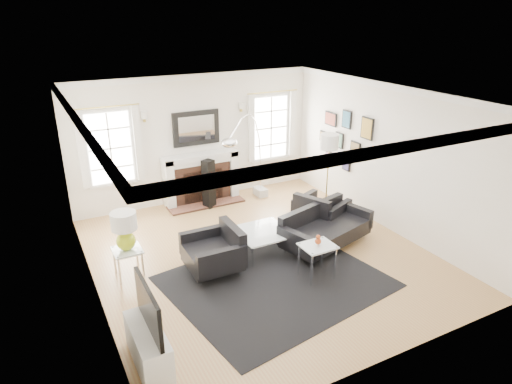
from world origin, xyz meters
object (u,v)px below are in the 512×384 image
gourd_lamp (124,229)px  arc_floor_lamp (246,158)px  armchair_left (216,252)px  coffee_table (263,233)px  sofa (324,229)px  armchair_right (319,212)px  fireplace (201,178)px

gourd_lamp → arc_floor_lamp: 3.30m
armchair_left → coffee_table: 1.02m
armchair_left → gourd_lamp: 1.50m
sofa → arc_floor_lamp: (-0.51, 2.12, 0.84)m
coffee_table → gourd_lamp: bearing=173.1°
armchair_right → armchair_left: bearing=-167.4°
sofa → gourd_lamp: gourd_lamp is taller
fireplace → armchair_left: size_ratio=1.78×
fireplace → arc_floor_lamp: 1.26m
coffee_table → gourd_lamp: gourd_lamp is taller
armchair_left → armchair_right: bearing=12.6°
sofa → arc_floor_lamp: arc_floor_lamp is taller
armchair_left → coffee_table: size_ratio=1.06×
sofa → armchair_right: 0.69m
sofa → coffee_table: size_ratio=2.15×
fireplace → sofa: bearing=-67.7°
armchair_right → arc_floor_lamp: (-0.84, 1.51, 0.82)m
armchair_right → gourd_lamp: gourd_lamp is taller
armchair_left → armchair_right: 2.49m
fireplace → armchair_right: (1.55, -2.36, -0.20)m
fireplace → gourd_lamp: gourd_lamp is taller
armchair_left → fireplace: bearing=73.0°
armchair_left → sofa: bearing=-1.7°
fireplace → armchair_right: fireplace is taller
fireplace → armchair_right: size_ratio=1.47×
arc_floor_lamp → armchair_left: bearing=-127.8°
sofa → coffee_table: bearing=165.4°
fireplace → gourd_lamp: (-2.20, -2.40, 0.32)m
armchair_right → coffee_table: bearing=-167.7°
coffee_table → arc_floor_lamp: size_ratio=0.42×
coffee_table → arc_floor_lamp: 2.08m
gourd_lamp → coffee_table: bearing=-6.9°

